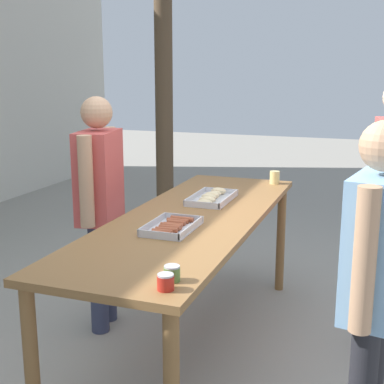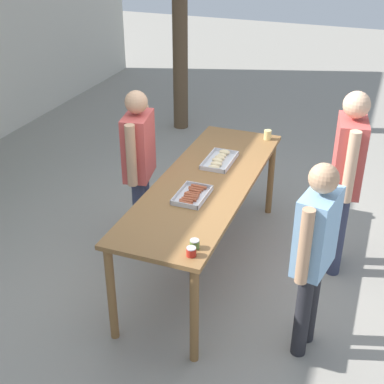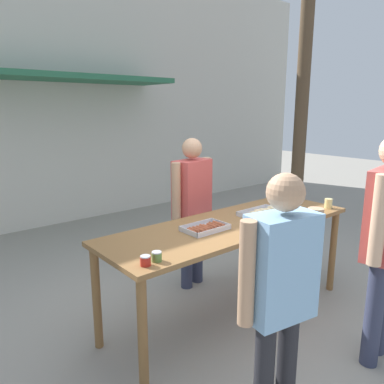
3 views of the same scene
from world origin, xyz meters
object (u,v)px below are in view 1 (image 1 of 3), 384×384
(food_tray_buns, at_px, (211,198))
(person_server_behind_table, at_px, (100,194))
(condiment_jar_ketchup, at_px, (172,273))
(condiment_jar_mustard, at_px, (166,282))
(beer_cup, at_px, (275,177))
(food_tray_sausages, at_px, (171,227))
(person_customer_holding_hotdog, at_px, (375,274))

(food_tray_buns, distance_m, person_server_behind_table, 0.77)
(food_tray_buns, height_order, condiment_jar_ketchup, condiment_jar_ketchup)
(condiment_jar_mustard, xyz_separation_m, beer_cup, (2.27, 0.00, 0.02))
(condiment_jar_ketchup, bearing_deg, person_server_behind_table, 41.07)
(person_server_behind_table, bearing_deg, food_tray_sausages, -133.40)
(person_server_behind_table, bearing_deg, food_tray_buns, -79.21)
(condiment_jar_mustard, bearing_deg, condiment_jar_ketchup, 6.81)
(food_tray_sausages, bearing_deg, person_server_behind_table, 57.79)
(food_tray_buns, bearing_deg, beer_cup, -22.56)
(condiment_jar_ketchup, bearing_deg, food_tray_buns, 11.36)
(beer_cup, xyz_separation_m, person_customer_holding_hotdog, (-1.89, -0.81, -0.01))
(beer_cup, bearing_deg, food_tray_sausages, 168.50)
(food_tray_sausages, height_order, person_server_behind_table, person_server_behind_table)
(food_tray_buns, height_order, person_server_behind_table, person_server_behind_table)
(beer_cup, bearing_deg, person_server_behind_table, 134.79)
(food_tray_buns, distance_m, person_customer_holding_hotdog, 1.61)
(food_tray_buns, relative_size, person_customer_holding_hotdog, 0.28)
(person_server_behind_table, bearing_deg, beer_cup, -56.40)
(food_tray_sausages, xyz_separation_m, person_customer_holding_hotdog, (-0.42, -1.11, 0.02))
(condiment_jar_mustard, relative_size, person_customer_holding_hotdog, 0.04)
(condiment_jar_mustard, height_order, beer_cup, beer_cup)
(person_server_behind_table, xyz_separation_m, person_customer_holding_hotdog, (-0.88, -1.83, -0.01))
(condiment_jar_mustard, relative_size, condiment_jar_ketchup, 1.00)
(condiment_jar_mustard, height_order, condiment_jar_ketchup, same)
(person_customer_holding_hotdog, bearing_deg, beer_cup, -146.50)
(food_tray_buns, relative_size, condiment_jar_ketchup, 6.31)
(condiment_jar_mustard, relative_size, person_server_behind_table, 0.04)
(person_customer_holding_hotdog, bearing_deg, condiment_jar_ketchup, -60.99)
(food_tray_sausages, height_order, condiment_jar_mustard, condiment_jar_mustard)
(person_server_behind_table, relative_size, person_customer_holding_hotdog, 1.02)
(food_tray_buns, bearing_deg, person_customer_holding_hotdog, -136.31)
(person_server_behind_table, bearing_deg, condiment_jar_mustard, -152.10)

